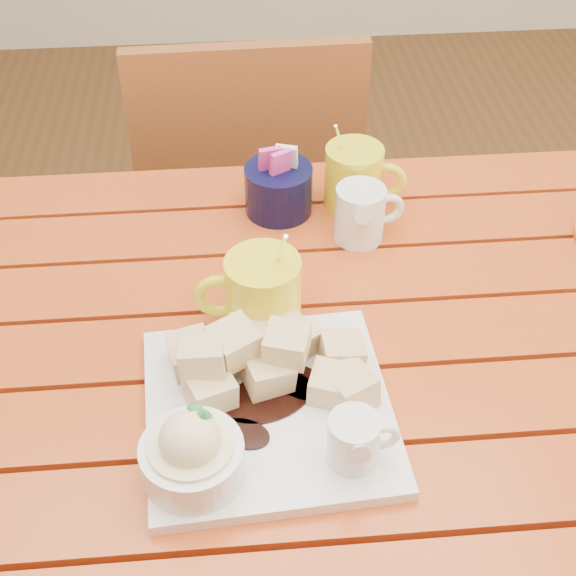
{
  "coord_description": "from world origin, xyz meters",
  "views": [
    {
      "loc": [
        -0.04,
        -0.7,
        1.47
      ],
      "look_at": [
        0.02,
        0.02,
        0.82
      ],
      "focal_mm": 50.0,
      "sensor_mm": 36.0,
      "label": 1
    }
  ],
  "objects": [
    {
      "name": "chair_far",
      "position": [
        -0.0,
        0.65,
        0.5
      ],
      "size": [
        0.43,
        0.43,
        0.89
      ],
      "rotation": [
        0.0,
        0.0,
        3.17
      ],
      "color": "brown",
      "rests_on": "ground"
    },
    {
      "name": "cream_pitcher",
      "position": [
        0.14,
        0.19,
        0.79
      ],
      "size": [
        0.1,
        0.09,
        0.09
      ],
      "rotation": [
        0.0,
        0.0,
        0.14
      ],
      "color": "white",
      "rests_on": "table"
    },
    {
      "name": "sugar_caddy",
      "position": [
        0.03,
        0.27,
        0.79
      ],
      "size": [
        0.1,
        0.1,
        0.11
      ],
      "color": "black",
      "rests_on": "table"
    },
    {
      "name": "table",
      "position": [
        0.0,
        0.0,
        0.64
      ],
      "size": [
        1.2,
        0.79,
        0.75
      ],
      "color": "#AF3516",
      "rests_on": "ground"
    },
    {
      "name": "dessert_plate",
      "position": [
        -0.03,
        -0.13,
        0.78
      ],
      "size": [
        0.29,
        0.29,
        0.11
      ],
      "rotation": [
        0.0,
        0.0,
        0.06
      ],
      "color": "white",
      "rests_on": "table"
    },
    {
      "name": "coffee_mug_right",
      "position": [
        0.15,
        0.28,
        0.8
      ],
      "size": [
        0.12,
        0.09,
        0.14
      ],
      "rotation": [
        0.0,
        0.0,
        -0.28
      ],
      "color": "yellow",
      "rests_on": "table"
    },
    {
      "name": "coffee_mug_left",
      "position": [
        -0.01,
        0.03,
        0.8
      ],
      "size": [
        0.13,
        0.09,
        0.16
      ],
      "rotation": [
        0.0,
        0.0,
        -0.03
      ],
      "color": "yellow",
      "rests_on": "table"
    }
  ]
}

